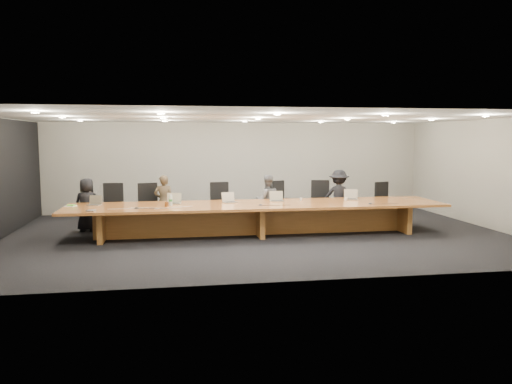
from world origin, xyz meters
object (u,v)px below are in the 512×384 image
amber_mug (167,204)px  av_box (91,211)px  paper_cup_near (301,199)px  laptop_e (351,194)px  chair_mid_right (280,202)px  conference_table (258,213)px  laptop_d (277,196)px  water_bottle (171,200)px  chair_left (149,206)px  laptop_b (174,198)px  person_c (267,200)px  chair_mid_left (221,204)px  mic_left (137,208)px  laptop_a (94,200)px  mic_right (370,203)px  paper_cup_far (346,199)px  person_a (87,205)px  chair_far_right (387,201)px  person_d (339,197)px  chair_right (320,202)px  mic_center (261,205)px  person_b (164,202)px  laptop_c (230,197)px  chair_far_left (112,206)px

amber_mug → av_box: size_ratio=0.60×
paper_cup_near → laptop_e: bearing=0.5°
chair_mid_right → av_box: chair_mid_right is taller
conference_table → laptop_d: laptop_d is taller
laptop_e → water_bottle: bearing=-156.8°
chair_left → laptop_b: bearing=-67.7°
chair_left → paper_cup_near: size_ratio=15.32×
laptop_d → amber_mug: size_ratio=3.15×
person_c → laptop_e: 2.18m
chair_mid_left → laptop_d: 1.62m
laptop_b → paper_cup_near: size_ratio=4.37×
mic_left → water_bottle: bearing=27.1°
paper_cup_near → laptop_a: bearing=-179.6°
mic_right → amber_mug: bearing=175.4°
chair_mid_right → paper_cup_far: 1.81m
person_a → laptop_e: bearing=-176.0°
chair_mid_left → chair_far_right: chair_mid_left is taller
laptop_a → mic_left: bearing=-18.5°
mic_left → amber_mug: bearing=21.6°
laptop_b → paper_cup_near: bearing=8.6°
water_bottle → mic_right: water_bottle is taller
person_d → amber_mug: person_d is taller
person_a → laptop_a: bearing=120.0°
laptop_a → paper_cup_near: bearing=16.8°
chair_left → chair_right: 4.56m
person_c → mic_center: size_ratio=11.89×
chair_left → water_bottle: (0.55, -1.23, 0.28)m
chair_mid_left → person_b: (-1.49, 0.01, 0.10)m
person_c → laptop_b: 2.60m
chair_far_right → chair_left: bearing=160.7°
person_d → laptop_d: bearing=46.0°
laptop_d → mic_right: size_ratio=2.93×
chair_left → person_a: bearing=172.3°
chair_mid_left → conference_table: bearing=-66.2°
laptop_c → laptop_e: (3.11, 0.08, 0.01)m
amber_mug → person_a: bearing=147.3°
person_b → mic_left: 1.75m
chair_left → laptop_d: 3.29m
laptop_a → laptop_d: 4.37m
chair_mid_left → person_a: size_ratio=0.88×
person_a → person_b: (1.88, 0.13, 0.02)m
chair_right → chair_far_left: bearing=-164.5°
chair_far_right → laptop_d: bearing=176.0°
laptop_a → av_box: bearing=-68.5°
conference_table → laptop_c: laptop_c is taller
laptop_c → mic_right: 3.37m
person_b → amber_mug: size_ratio=13.00×
laptop_a → amber_mug: size_ratio=2.83×
av_box → paper_cup_near: bearing=30.2°
water_bottle → chair_far_right: bearing=12.3°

